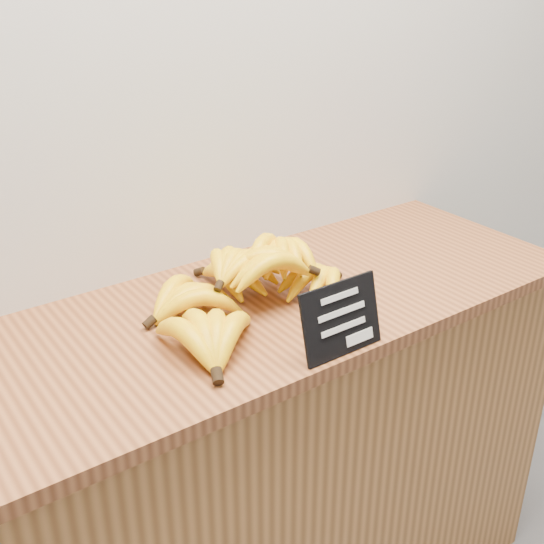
# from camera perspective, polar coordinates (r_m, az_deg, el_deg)

# --- Properties ---
(counter) EXTENTS (1.48, 0.50, 0.90)m
(counter) POSITION_cam_1_polar(r_m,az_deg,el_deg) (1.69, -1.03, -16.99)
(counter) COLOR #A76E36
(counter) RESTS_ON ground
(counter_top) EXTENTS (1.45, 0.54, 0.03)m
(counter_top) POSITION_cam_1_polar(r_m,az_deg,el_deg) (1.42, -1.17, -3.10)
(counter_top) COLOR brown
(counter_top) RESTS_ON counter
(chalkboard_sign) EXTENTS (0.17, 0.04, 0.13)m
(chalkboard_sign) POSITION_cam_1_polar(r_m,az_deg,el_deg) (1.23, 5.82, -3.91)
(chalkboard_sign) COLOR black
(chalkboard_sign) RESTS_ON counter_top
(banana_pile) EXTENTS (0.53, 0.39, 0.12)m
(banana_pile) POSITION_cam_1_polar(r_m,az_deg,el_deg) (1.37, -2.70, -1.14)
(banana_pile) COLOR yellow
(banana_pile) RESTS_ON counter_top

